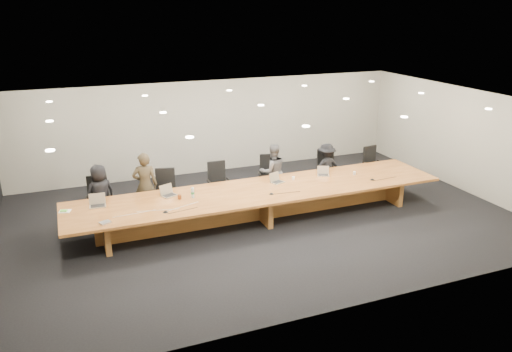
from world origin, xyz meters
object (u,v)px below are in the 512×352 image
Objects in this scene: person_d at (326,168)px; paper_cup_far at (354,173)px; water_bottle at (193,193)px; chair_far_right at (374,165)px; mic_right at (372,179)px; laptop_d at (278,178)px; person_c at (273,171)px; laptop_b at (169,191)px; chair_right at (328,170)px; chair_far_left at (98,200)px; chair_left at (166,192)px; amber_mug at (179,197)px; paper_cup_near at (293,178)px; chair_mid_left at (219,183)px; laptop_a at (97,201)px; chair_mid_right at (270,176)px; person_a at (100,194)px; av_box at (105,222)px; mic_center at (271,194)px; person_b at (145,185)px; mic_left at (166,212)px.

paper_cup_far is at bearing 104.79° from person_d.
chair_far_right is at bearing 10.88° from water_bottle.
laptop_d is at bearing 163.26° from mic_right.
person_c is 4.48× the size of laptop_b.
chair_right is 1.67m from person_c.
laptop_d is at bearing 175.40° from paper_cup_far.
chair_far_left is 1.58m from chair_left.
amber_mug reaches higher than paper_cup_near.
chair_far_right is (4.60, -0.14, -0.01)m from chair_mid_left.
laptop_a is (-3.06, -0.98, 0.33)m from chair_mid_left.
chair_mid_right is 0.82× the size of person_a.
mic_center is at bearing -19.68° from av_box.
chair_far_left is 0.69× the size of person_b.
chair_left is 3.17m from paper_cup_near.
chair_mid_right is 9.71× the size of mic_right.
chair_left is 4.44m from person_d.
av_box is at bearing -176.05° from mic_center.
chair_mid_right is 2.21m from paper_cup_far.
chair_far_left is at bearing -176.92° from chair_mid_left.
paper_cup_far is (1.89, -1.12, 0.21)m from chair_mid_right.
chair_mid_left is 4.61m from chair_far_right.
chair_mid_left is at bearing 162.12° from person_a.
water_bottle reaches higher than paper_cup_far.
person_c is (4.37, -0.06, 0.03)m from person_a.
amber_mug reaches higher than av_box.
mic_center is at bearing -64.96° from chair_mid_left.
laptop_d is 2.68× the size of mic_left.
chair_far_left is at bearing 90.07° from laptop_a.
mic_left is (-2.95, -0.83, -0.11)m from laptop_d.
chair_left is 5.46× the size of av_box.
paper_cup_near is (-1.46, -0.81, 0.21)m from chair_right.
chair_left is at bearing -174.09° from chair_right.
mic_center is at bearing -41.85° from laptop_b.
water_bottle is (-4.11, -1.07, 0.28)m from chair_right.
person_b is at bearing 4.12° from person_c.
person_b is 15.75× the size of amber_mug.
chair_mid_left is 0.96× the size of chair_right.
mic_center is (-0.90, -0.71, -0.03)m from paper_cup_near.
chair_far_left is at bearing 147.02° from amber_mug.
laptop_a is 2.94× the size of mic_left.
chair_mid_right is at bearing -1.00° from chair_mid_left.
chair_left is 0.98× the size of chair_mid_right.
person_a is at bearing 165.89° from mic_right.
chair_mid_left is 1.78m from amber_mug.
paper_cup_near is at bearing -23.76° from laptop_b.
chair_far_left is 7.60m from chair_far_right.
amber_mug is at bearing -69.29° from chair_left.
av_box is (-1.11, -1.78, -0.04)m from person_b.
person_d is at bearing 19.07° from mic_left.
av_box is (0.06, -0.96, -0.12)m from laptop_a.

